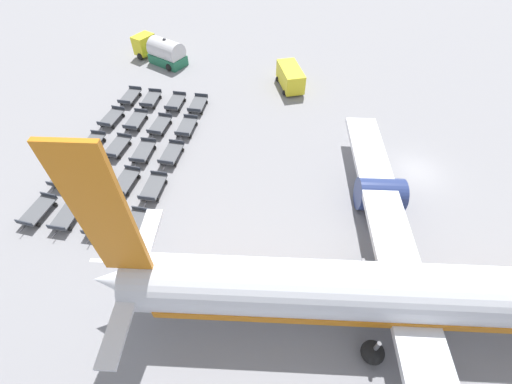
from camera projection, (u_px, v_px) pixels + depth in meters
ground_plane at (417, 171)px, 30.83m from camera, size 500.00×500.00×0.00m
airplane at (426, 295)px, 19.80m from camera, size 35.77×39.89×13.67m
fuel_tanker_primary at (162, 52)px, 43.65m from camera, size 5.60×7.62×3.32m
service_van at (290, 77)px, 39.59m from camera, size 5.26×3.62×2.37m
baggage_dolly_row_near_col_a at (130, 97)px, 38.26m from camera, size 3.76×1.75×0.92m
baggage_dolly_row_near_col_b at (112, 118)px, 35.56m from camera, size 3.79×1.85×0.92m
baggage_dolly_row_near_col_c at (92, 144)px, 32.71m from camera, size 3.74×1.68×0.92m
baggage_dolly_row_near_col_d at (66, 175)px, 29.88m from camera, size 3.79×1.86×0.92m
baggage_dolly_row_near_col_e at (38, 211)px, 27.14m from camera, size 3.79×1.88×0.92m
baggage_dolly_row_mid_a_col_a at (151, 99)px, 37.90m from camera, size 3.73×1.65×0.92m
baggage_dolly_row_mid_a_col_b at (136, 121)px, 35.23m from camera, size 3.75×1.73×0.92m
baggage_dolly_row_mid_a_col_c at (117, 147)px, 32.42m from camera, size 3.78×1.85×0.92m
baggage_dolly_row_mid_a_col_d at (96, 178)px, 29.62m from camera, size 3.78×1.84×0.92m
baggage_dolly_row_mid_a_col_e at (68, 215)px, 26.85m from camera, size 3.75×1.72×0.92m
baggage_dolly_row_mid_b_col_a at (176, 102)px, 37.50m from camera, size 3.75×1.71×0.92m
baggage_dolly_row_mid_b_col_b at (160, 125)px, 34.70m from camera, size 3.77×1.80×0.92m
baggage_dolly_row_mid_b_col_c at (143, 152)px, 31.94m from camera, size 3.74×1.68×0.92m
baggage_dolly_row_mid_b_col_d at (125, 182)px, 29.31m from camera, size 3.78×1.83×0.92m
baggage_dolly_row_mid_b_col_e at (100, 220)px, 26.53m from camera, size 3.74×1.69×0.92m
baggage_dolly_row_far_col_a at (198, 104)px, 37.22m from camera, size 3.75×1.70×0.92m
baggage_dolly_row_far_col_b at (187, 127)px, 34.51m from camera, size 3.75×1.72×0.92m
baggage_dolly_row_far_col_c at (172, 154)px, 31.74m from camera, size 3.76×1.76×0.92m
baggage_dolly_row_far_col_d at (153, 187)px, 28.85m from camera, size 3.75×1.70×0.92m
baggage_dolly_row_far_col_e at (134, 226)px, 26.14m from camera, size 3.76×1.74×0.92m
stand_guidance_stripe at (281, 268)px, 24.21m from camera, size 2.54×27.53×0.01m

